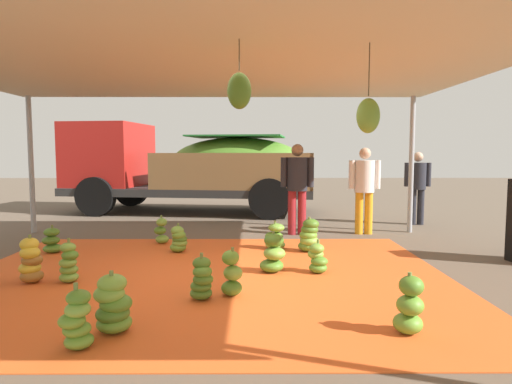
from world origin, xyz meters
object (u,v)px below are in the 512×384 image
(banana_bunch_11, at_px, (52,241))
(banana_bunch_12, at_px, (232,275))
(banana_bunch_13, at_px, (31,262))
(cargo_truck_main, at_px, (187,165))
(banana_bunch_3, at_px, (309,236))
(banana_bunch_14, at_px, (77,322))
(worker_2, at_px, (297,182))
(banana_bunch_10, at_px, (318,259))
(banana_bunch_2, at_px, (202,280))
(banana_bunch_9, at_px, (161,232))
(banana_bunch_8, at_px, (273,255))
(banana_bunch_4, at_px, (179,240))
(worker_1, at_px, (364,184))
(banana_bunch_1, at_px, (409,307))
(worker_0, at_px, (417,182))
(banana_bunch_0, at_px, (69,264))
(banana_bunch_5, at_px, (275,237))
(banana_bunch_15, at_px, (113,305))

(banana_bunch_11, relative_size, banana_bunch_12, 0.81)
(banana_bunch_13, relative_size, cargo_truck_main, 0.09)
(banana_bunch_13, bearing_deg, banana_bunch_11, 106.39)
(banana_bunch_3, distance_m, banana_bunch_12, 2.51)
(banana_bunch_14, bearing_deg, worker_2, 66.23)
(banana_bunch_10, distance_m, banana_bunch_13, 3.62)
(banana_bunch_2, relative_size, banana_bunch_9, 1.03)
(banana_bunch_2, height_order, banana_bunch_8, banana_bunch_8)
(banana_bunch_3, bearing_deg, banana_bunch_14, -122.81)
(banana_bunch_14, bearing_deg, banana_bunch_10, 45.51)
(cargo_truck_main, bearing_deg, banana_bunch_4, -83.25)
(banana_bunch_9, relative_size, cargo_truck_main, 0.07)
(banana_bunch_14, xyz_separation_m, worker_1, (3.62, 5.24, 0.75))
(banana_bunch_10, relative_size, cargo_truck_main, 0.07)
(banana_bunch_1, xyz_separation_m, banana_bunch_9, (-3.00, 3.99, -0.03))
(banana_bunch_11, distance_m, banana_bunch_13, 1.74)
(banana_bunch_1, relative_size, banana_bunch_13, 0.94)
(banana_bunch_1, height_order, banana_bunch_12, banana_bunch_1)
(banana_bunch_14, bearing_deg, banana_bunch_12, 49.19)
(cargo_truck_main, distance_m, worker_0, 5.90)
(banana_bunch_1, bearing_deg, banana_bunch_14, -174.10)
(banana_bunch_0, relative_size, banana_bunch_3, 0.97)
(cargo_truck_main, bearing_deg, banana_bunch_5, -65.78)
(banana_bunch_11, distance_m, worker_1, 5.73)
(worker_0, bearing_deg, banana_bunch_15, -128.93)
(banana_bunch_14, relative_size, worker_1, 0.32)
(banana_bunch_14, height_order, worker_1, worker_1)
(banana_bunch_11, bearing_deg, banana_bunch_8, -19.21)
(banana_bunch_5, distance_m, banana_bunch_13, 3.65)
(banana_bunch_0, xyz_separation_m, banana_bunch_5, (2.64, 1.92, -0.04))
(banana_bunch_9, height_order, banana_bunch_15, banana_bunch_15)
(banana_bunch_12, xyz_separation_m, worker_1, (2.43, 3.86, 0.75))
(banana_bunch_9, relative_size, worker_1, 0.29)
(cargo_truck_main, distance_m, worker_1, 5.23)
(banana_bunch_11, bearing_deg, banana_bunch_9, 23.98)
(banana_bunch_13, height_order, worker_1, worker_1)
(banana_bunch_4, relative_size, banana_bunch_5, 0.99)
(banana_bunch_14, bearing_deg, worker_0, 51.55)
(banana_bunch_4, bearing_deg, banana_bunch_9, 121.02)
(banana_bunch_2, distance_m, banana_bunch_12, 0.35)
(banana_bunch_11, height_order, banana_bunch_15, banana_bunch_15)
(banana_bunch_12, height_order, worker_1, worker_1)
(banana_bunch_11, bearing_deg, banana_bunch_15, -58.35)
(banana_bunch_12, xyz_separation_m, worker_2, (1.10, 3.81, 0.79))
(banana_bunch_12, bearing_deg, banana_bunch_5, 76.14)
(worker_1, bearing_deg, banana_bunch_4, -153.81)
(banana_bunch_4, xyz_separation_m, banana_bunch_10, (2.06, -1.25, -0.02))
(cargo_truck_main, bearing_deg, worker_1, -40.32)
(worker_0, bearing_deg, banana_bunch_9, -158.06)
(banana_bunch_13, bearing_deg, banana_bunch_12, -11.66)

